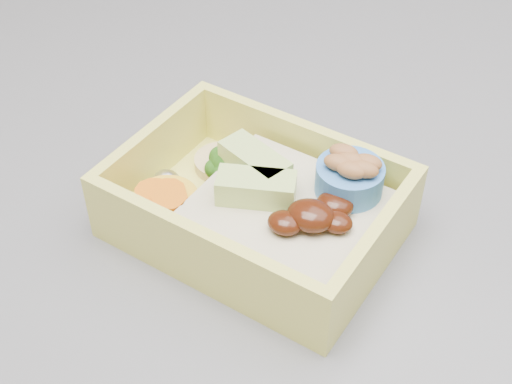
% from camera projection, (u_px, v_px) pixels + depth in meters
% --- Properties ---
extents(bento_box, '(0.19, 0.15, 0.06)m').
position_uv_depth(bento_box, '(265.00, 207.00, 0.43)').
color(bento_box, '#E0DA5C').
rests_on(bento_box, island).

